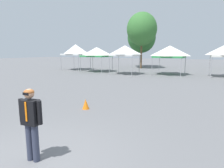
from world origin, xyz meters
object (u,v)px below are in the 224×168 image
canopy_tent_far_right (170,52)px  canopy_tent_far_left (125,51)px  tree_behind_tents_left (142,37)px  tree_behind_tents_right (142,29)px  person_foreground (31,120)px  canopy_tent_center (76,50)px  canopy_tent_right_of_center (97,52)px  traffic_cone_lot_center (86,104)px

canopy_tent_far_right → canopy_tent_far_left: bearing=-157.0°
tree_behind_tents_left → tree_behind_tents_right: bearing=-71.0°
canopy_tent_far_right → tree_behind_tents_left: tree_behind_tents_left is taller
canopy_tent_far_left → person_foreground: 18.63m
canopy_tent_center → canopy_tent_right_of_center: 4.23m
canopy_tent_center → person_foreground: 24.25m
canopy_tent_right_of_center → tree_behind_tents_right: size_ratio=0.40×
canopy_tent_far_right → tree_behind_tents_left: size_ratio=0.43×
canopy_tent_center → canopy_tent_far_right: (13.29, 0.01, -0.27)m
traffic_cone_lot_center → canopy_tent_right_of_center: bearing=120.1°
person_foreground → traffic_cone_lot_center: size_ratio=3.84×
tree_behind_tents_right → tree_behind_tents_left: (-1.10, 3.20, -1.00)m
canopy_tent_right_of_center → person_foreground: bearing=-62.4°
tree_behind_tents_right → person_foreground: bearing=-76.5°
tree_behind_tents_right → traffic_cone_lot_center: bearing=-77.4°
tree_behind_tents_left → traffic_cone_lot_center: size_ratio=16.47×
tree_behind_tents_left → canopy_tent_far_left: bearing=-80.2°
canopy_tent_center → tree_behind_tents_right: 10.55m
canopy_tent_far_left → canopy_tent_right_of_center: bearing=166.6°
tree_behind_tents_left → person_foreground: bearing=-75.9°
canopy_tent_far_right → traffic_cone_lot_center: canopy_tent_far_right is taller
canopy_tent_far_left → traffic_cone_lot_center: canopy_tent_far_left is taller
canopy_tent_center → canopy_tent_right_of_center: (4.12, -0.90, -0.32)m
canopy_tent_center → canopy_tent_far_right: canopy_tent_center is taller
canopy_tent_right_of_center → canopy_tent_far_left: size_ratio=1.02×
tree_behind_tents_right → canopy_tent_center: bearing=-139.7°
canopy_tent_right_of_center → traffic_cone_lot_center: canopy_tent_right_of_center is taller
person_foreground → tree_behind_tents_left: bearing=104.1°
canopy_tent_far_right → tree_behind_tents_left: 12.03m
canopy_tent_far_left → tree_behind_tents_right: size_ratio=0.39×
traffic_cone_lot_center → canopy_tent_center: bearing=129.0°
person_foreground → tree_behind_tents_right: tree_behind_tents_right is taller
canopy_tent_center → tree_behind_tents_right: bearing=40.3°
tree_behind_tents_left → canopy_tent_right_of_center: bearing=-103.1°
canopy_tent_far_left → tree_behind_tents_right: bearing=96.2°
canopy_tent_center → person_foreground: canopy_tent_center is taller
canopy_tent_far_right → tree_behind_tents_right: bearing=130.7°
tree_behind_tents_right → traffic_cone_lot_center: tree_behind_tents_right is taller
canopy_tent_right_of_center → traffic_cone_lot_center: 17.16m
person_foreground → tree_behind_tents_left: size_ratio=0.23×
tree_behind_tents_right → canopy_tent_far_left: bearing=-83.8°
canopy_tent_far_right → tree_behind_tents_right: tree_behind_tents_right is taller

